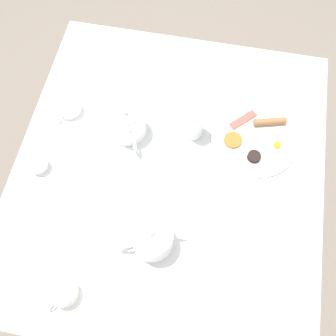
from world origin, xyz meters
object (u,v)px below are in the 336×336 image
at_px(knife_by_plate, 209,66).
at_px(fork_spare, 78,202).
at_px(spoon_for_tea, 157,83).
at_px(breakfast_plate, 255,138).
at_px(water_glass_tall, 195,122).
at_px(napkin_folded, 252,225).
at_px(teapot_far, 127,123).
at_px(teapot_near, 152,238).
at_px(fork_by_plate, 257,321).
at_px(teacup_with_saucer_left, 69,108).
at_px(creamer_jug, 36,162).
at_px(teacup_with_saucer_right, 63,293).

xyz_separation_m(knife_by_plate, fork_spare, (0.34, 0.62, 0.00)).
xyz_separation_m(knife_by_plate, spoon_for_tea, (0.18, 0.11, 0.00)).
relative_size(breakfast_plate, water_glass_tall, 2.15).
height_order(water_glass_tall, spoon_for_tea, water_glass_tall).
bearing_deg(napkin_folded, fork_spare, 2.96).
xyz_separation_m(teapot_far, spoon_for_tea, (-0.06, -0.22, -0.05)).
distance_m(breakfast_plate, teapot_near, 0.51).
height_order(water_glass_tall, fork_by_plate, water_glass_tall).
bearing_deg(water_glass_tall, teacup_with_saucer_left, 0.01).
relative_size(teapot_far, napkin_folded, 1.49).
xyz_separation_m(teacup_with_saucer_left, napkin_folded, (-0.69, 0.30, -0.02)).
distance_m(creamer_jug, fork_spare, 0.20).
relative_size(teapot_near, teapot_far, 1.04).
bearing_deg(knife_by_plate, spoon_for_tea, 32.65).
xyz_separation_m(creamer_jug, fork_by_plate, (-0.77, 0.35, -0.03)).
xyz_separation_m(teacup_with_saucer_left, creamer_jug, (0.04, 0.23, 0.00)).
distance_m(teacup_with_saucer_right, water_glass_tall, 0.67).
bearing_deg(water_glass_tall, fork_spare, 45.14).
distance_m(teacup_with_saucer_right, spoon_for_tea, 0.80).
distance_m(breakfast_plate, water_glass_tall, 0.22).
bearing_deg(spoon_for_tea, napkin_folded, 130.04).
relative_size(napkin_folded, spoon_for_tea, 0.90).
bearing_deg(teacup_with_saucer_left, breakfast_plate, -178.89).
relative_size(water_glass_tall, knife_by_plate, 0.85).
bearing_deg(creamer_jug, teapot_near, 156.99).
bearing_deg(teapot_far, teapot_near, 174.57).
height_order(spoon_for_tea, fork_spare, same).
bearing_deg(teapot_near, fork_spare, 139.40).
relative_size(teapot_far, teacup_with_saucer_left, 1.29).
relative_size(teacup_with_saucer_right, fork_by_plate, 1.02).
height_order(creamer_jug, spoon_for_tea, creamer_jug).
xyz_separation_m(teacup_with_saucer_right, knife_by_plate, (-0.29, -0.91, -0.03)).
height_order(breakfast_plate, teacup_with_saucer_left, teacup_with_saucer_left).
bearing_deg(creamer_jug, knife_by_plate, -133.80).
distance_m(teapot_near, teacup_with_saucer_right, 0.30).
bearing_deg(breakfast_plate, spoon_for_tea, -23.83).
bearing_deg(breakfast_plate, fork_by_plate, 96.08).
bearing_deg(water_glass_tall, spoon_for_tea, -47.45).
height_order(napkin_folded, fork_spare, napkin_folded).
xyz_separation_m(napkin_folded, knife_by_plate, (0.23, -0.59, -0.00)).
relative_size(teacup_with_saucer_right, water_glass_tall, 1.10).
height_order(teacup_with_saucer_right, fork_spare, teacup_with_saucer_right).
bearing_deg(teacup_with_saucer_right, knife_by_plate, -107.84).
xyz_separation_m(breakfast_plate, fork_by_plate, (-0.06, 0.59, -0.01)).
distance_m(breakfast_plate, fork_spare, 0.64).
bearing_deg(fork_by_plate, teapot_far, -47.12).
bearing_deg(teacup_with_saucer_left, knife_by_plate, -147.27).
relative_size(teapot_far, creamer_jug, 2.19).
height_order(teapot_near, water_glass_tall, water_glass_tall).
height_order(teapot_far, fork_by_plate, teapot_far).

